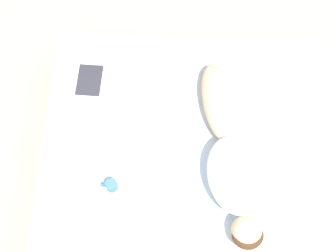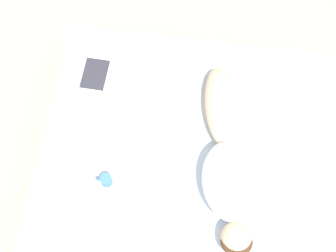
# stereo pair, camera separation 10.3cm
# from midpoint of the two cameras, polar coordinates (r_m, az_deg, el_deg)

# --- Properties ---
(ground_plane) EXTENTS (12.00, 12.00, 0.00)m
(ground_plane) POSITION_cam_midpoint_polar(r_m,az_deg,el_deg) (3.38, 2.65, -10.86)
(ground_plane) COLOR #B7A88E
(bed) EXTENTS (1.98, 2.35, 0.50)m
(bed) POSITION_cam_midpoint_polar(r_m,az_deg,el_deg) (3.14, 2.85, -9.96)
(bed) COLOR brown
(bed) RESTS_ON ground_plane
(person) EXTENTS (0.47, 1.24, 0.24)m
(person) POSITION_cam_midpoint_polar(r_m,az_deg,el_deg) (2.87, 8.43, -4.80)
(person) COLOR #DBB28E
(person) RESTS_ON bed
(open_magazine) EXTENTS (0.52, 0.35, 0.01)m
(open_magazine) POSITION_cam_midpoint_polar(r_m,az_deg,el_deg) (3.20, -5.88, 5.95)
(open_magazine) COLOR white
(open_magazine) RESTS_ON bed
(coffee_mug) EXTENTS (0.10, 0.07, 0.08)m
(coffee_mug) POSITION_cam_midpoint_polar(r_m,az_deg,el_deg) (2.89, -6.56, -6.62)
(coffee_mug) COLOR teal
(coffee_mug) RESTS_ON bed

